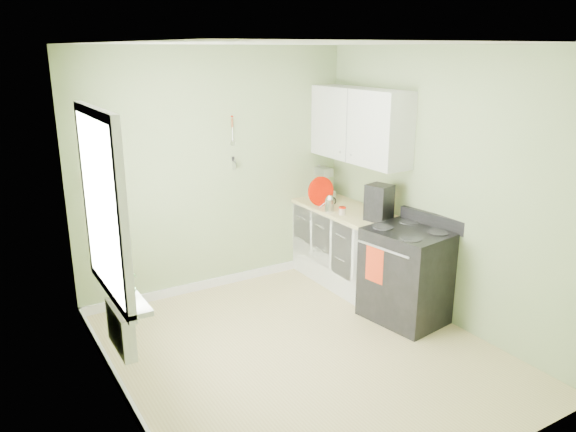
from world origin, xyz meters
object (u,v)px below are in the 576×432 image
stand_mixer (322,182)px  coffee_maker (379,204)px  kettle (330,203)px  stove (407,274)px

stand_mixer → coffee_maker: stand_mixer is taller
coffee_maker → stand_mixer: bearing=86.4°
kettle → coffee_maker: (0.25, -0.54, 0.09)m
kettle → coffee_maker: coffee_maker is taller
stand_mixer → stove: bearing=-93.3°
stand_mixer → coffee_maker: (-0.07, -1.18, 0.01)m
stand_mixer → kettle: (-0.32, -0.63, -0.08)m
stove → coffee_maker: bearing=87.5°
stove → coffee_maker: 0.80m
stand_mixer → coffee_maker: 1.18m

